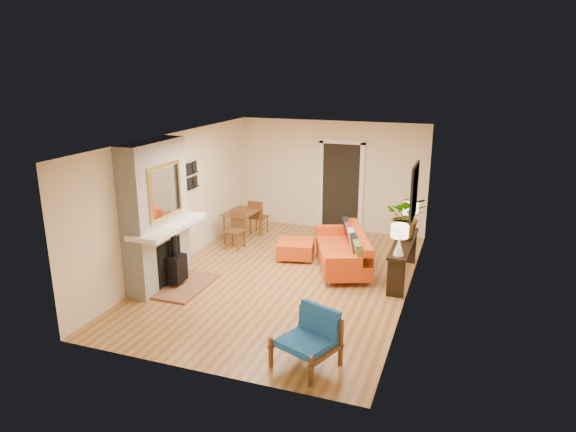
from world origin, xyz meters
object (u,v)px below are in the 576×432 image
Objects in this scene: dining_table at (245,217)px; console_table at (403,249)px; ottoman at (296,248)px; blue_chair at (311,335)px; lamp_far at (410,213)px; sofa at (346,251)px; lamp_near at (399,236)px; houseplant at (407,216)px.

dining_table is 3.79m from console_table.
blue_chair is at bearing -68.14° from ottoman.
lamp_far is (0.00, 0.78, 0.49)m from console_table.
lamp_far reaches higher than sofa.
lamp_near is 0.98m from houseplant.
blue_chair is 3.35m from console_table.
blue_chair is 4.16m from lamp_far.
sofa is at bearing -176.81° from houseplant.
dining_table is at bearing 154.90° from ottoman.
lamp_far is (3.65, -0.24, 0.52)m from dining_table.
console_table is at bearing 76.88° from blue_chair.
dining_table is at bearing 164.46° from console_table.
houseplant is (-0.01, -0.52, 0.07)m from lamp_far.
sofa is 1.45m from lamp_far.
ottoman is at bearing -168.66° from lamp_far.
console_table reaches higher than ottoman.
lamp_far is (2.20, 0.44, 0.85)m from ottoman.
blue_chair is at bearing -102.03° from houseplant.
sofa is 2.64× the size of houseplant.
lamp_far is at bearing 88.90° from houseplant.
blue_chair is 1.14× the size of houseplant.
blue_chair is at bearing -106.66° from lamp_near.
sofa is 1.62m from lamp_near.
lamp_near is 1.00× the size of lamp_far.
console_table is 0.92m from lamp_far.
lamp_near reaches higher than console_table.
console_table is at bearing 90.00° from lamp_near.
ottoman is 2.26m from console_table.
dining_table is (-1.45, 0.68, 0.33)m from ottoman.
ottoman is 2.40m from lamp_far.
lamp_near reaches higher than blue_chair.
lamp_near is at bearing 73.34° from blue_chair.
houseplant reaches higher than lamp_far.
lamp_far is (0.76, 4.04, 0.65)m from blue_chair.
sofa is at bearing -17.91° from dining_table.
console_table is 3.43× the size of lamp_near.
lamp_far reaches higher than ottoman.
blue_chair reaches higher than console_table.
houseplant reaches higher than console_table.
lamp_near is at bearing -90.00° from console_table.
houseplant is at bearing 3.19° from sofa.
lamp_near is at bearing -25.66° from ottoman.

